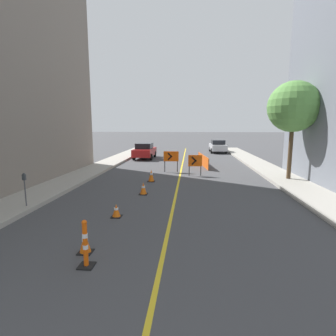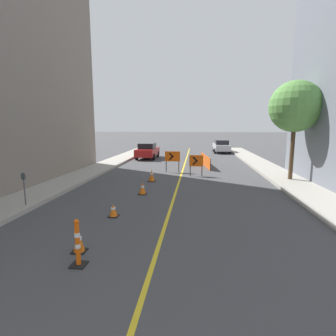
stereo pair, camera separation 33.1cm
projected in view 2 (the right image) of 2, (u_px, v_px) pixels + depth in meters
name	position (u px, v px, depth m)	size (l,w,h in m)	color
lane_stripe	(182.00, 172.00, 18.92)	(0.12, 40.86, 0.01)	gold
sidewalk_left	(96.00, 169.00, 19.59)	(2.12, 40.86, 0.18)	#9E998E
sidewalk_right	(275.00, 173.00, 18.21)	(2.12, 40.86, 0.18)	#9E998E
traffic_cone_second	(79.00, 241.00, 6.90)	(0.36, 0.36, 0.59)	black
traffic_cone_third	(113.00, 210.00, 9.61)	(0.37, 0.37, 0.48)	black
traffic_cone_fourth	(142.00, 188.00, 12.78)	(0.41, 0.41, 0.59)	black
traffic_cone_fifth	(152.00, 176.00, 15.72)	(0.43, 0.43, 0.73)	black
delineator_post_front	(78.00, 246.00, 6.19)	(0.36, 0.36, 1.16)	black
arrow_barricade_primary	(172.00, 157.00, 18.85)	(1.08, 0.11, 1.50)	#EF560C
arrow_barricade_secondary	(196.00, 162.00, 17.40)	(0.92, 0.10, 1.40)	#EF560C
safety_mesh_fence	(205.00, 160.00, 21.83)	(0.66, 5.00, 0.93)	#EF560C
parked_car_curb_near	(148.00, 151.00, 26.82)	(1.94, 4.34, 1.59)	maroon
parked_car_curb_mid	(221.00, 146.00, 32.74)	(1.95, 4.35, 1.59)	#B7B7BC
parking_meter_near_curb	(24.00, 182.00, 10.34)	(0.12, 0.11, 1.32)	#4C4C51
street_tree_right_near	(295.00, 107.00, 14.93)	(2.92, 2.92, 5.69)	#4C3823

